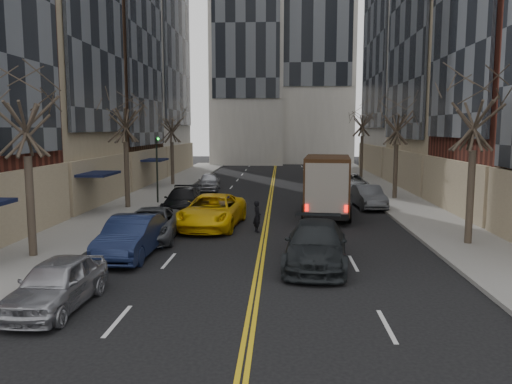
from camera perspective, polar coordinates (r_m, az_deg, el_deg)
ground at (r=11.55m, az=-1.29°, el=-18.51°), size 160.00×160.00×0.00m
sidewalk_left at (r=38.95m, az=-11.66°, el=-0.18°), size 4.00×66.00×0.15m
sidewalk_right at (r=38.59m, az=15.18°, el=-0.35°), size 4.00×66.00×0.15m
streetwall_right at (r=46.45m, az=23.86°, el=19.20°), size 12.26×49.00×34.00m
tree_lf_near at (r=20.75m, az=-24.98°, el=9.96°), size 3.20×3.20×8.41m
tree_lf_mid at (r=31.89m, az=-14.80°, el=9.87°), size 3.20×3.20×8.91m
tree_lf_far at (r=44.43m, az=-9.65°, el=8.47°), size 3.20×3.20×8.12m
tree_rt_near at (r=22.88m, az=23.84°, el=10.25°), size 3.20×3.20×8.71m
tree_rt_mid at (r=36.29m, az=15.87°, el=8.81°), size 3.20×3.20×8.32m
tree_rt_far at (r=51.04m, az=12.10°, el=9.05°), size 3.20×3.20×9.11m
traffic_signal at (r=33.46m, az=-11.26°, el=3.36°), size 0.29×0.26×4.70m
ups_truck at (r=28.54m, az=8.14°, el=0.63°), size 3.09×6.57×3.48m
observer_sedan at (r=18.54m, az=6.87°, el=-5.98°), size 2.74×5.65×1.58m
taxi at (r=25.55m, az=-5.06°, el=-2.20°), size 3.27×6.20×1.66m
pedestrian at (r=24.27m, az=0.13°, el=-2.82°), size 0.55×0.66×1.54m
parked_lf_a at (r=15.25m, az=-21.82°, el=-9.69°), size 1.81×4.23×1.42m
parked_lf_b at (r=20.26m, az=-14.08°, el=-4.99°), size 1.78×4.88×1.60m
parked_lf_c at (r=23.15m, az=-11.88°, el=-3.63°), size 2.74×5.26×1.41m
parked_lf_d at (r=30.16m, az=-8.36°, el=-0.98°), size 2.28×5.14×1.47m
parked_lf_e at (r=40.92m, az=-5.37°, el=1.19°), size 1.92×4.26×1.42m
parked_rt_a at (r=32.42m, az=12.69°, el=-0.53°), size 1.85×4.47×1.44m
parked_rt_b at (r=40.26m, az=10.78°, el=1.02°), size 2.45×5.24×1.45m
parked_rt_c at (r=48.01m, az=9.08°, el=2.07°), size 2.18×5.15×1.48m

